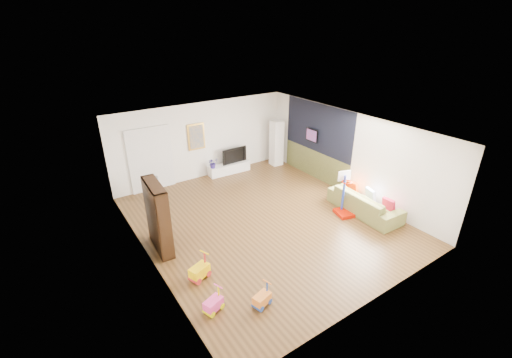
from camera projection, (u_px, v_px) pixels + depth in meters
floor at (264, 220)px, 9.77m from camera, size 6.50×7.50×0.00m
ceiling at (265, 129)px, 8.64m from camera, size 6.50×7.50×0.00m
wall_back at (203, 141)px, 12.02m from camera, size 6.50×0.00×2.70m
wall_front at (380, 247)px, 6.39m from camera, size 6.50×0.00×2.70m
wall_left at (145, 212)px, 7.55m from camera, size 0.00×7.50×2.70m
wall_right at (348, 154)px, 10.86m from camera, size 0.00×7.50×2.70m
navy_accent at (318, 128)px, 11.69m from camera, size 0.01×3.20×1.70m
olive_wainscot at (315, 164)px, 12.26m from camera, size 0.01×3.20×1.00m
doorway at (151, 160)px, 11.15m from camera, size 1.45×0.06×2.10m
painting_back at (196, 137)px, 11.78m from camera, size 0.62×0.06×0.92m
artwork_right at (312, 135)px, 11.93m from camera, size 0.04×0.56×0.46m
media_console at (229, 168)px, 12.75m from camera, size 1.61×0.45×0.37m
tall_cabinet at (276, 143)px, 13.21m from camera, size 0.43×0.43×1.77m
bookshelf at (158, 217)px, 8.24m from camera, size 0.40×1.23×1.77m
sofa at (365, 203)px, 10.04m from camera, size 0.99×2.29×0.66m
basketball_hoop at (346, 195)px, 9.79m from camera, size 0.59×0.66×1.33m
ride_on_yellow at (199, 267)px, 7.46m from camera, size 0.51×0.41×0.59m
ride_on_orange at (262, 296)px, 6.76m from camera, size 0.42×0.32×0.50m
ride_on_pink at (213, 301)px, 6.63m from camera, size 0.44×0.35×0.51m
child at (156, 188)px, 10.70m from camera, size 0.37×0.34×0.85m
tv at (233, 155)px, 12.70m from camera, size 1.00×0.16×0.58m
vase_plant at (213, 163)px, 12.22m from camera, size 0.34×0.30×0.38m
pillow_left at (389, 204)px, 9.56m from camera, size 0.10×0.36×0.36m
pillow_center at (371, 195)px, 10.10m from camera, size 0.20×0.38×0.37m
pillow_right at (352, 187)px, 10.56m from camera, size 0.14×0.39×0.38m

